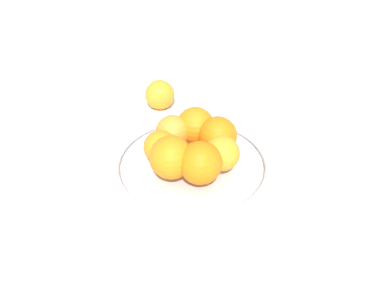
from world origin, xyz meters
name	(u,v)px	position (x,y,z in m)	size (l,w,h in m)	color
ground_plane	(192,170)	(0.00, 0.00, 0.00)	(4.00, 4.00, 0.00)	silver
fruit_bowl	(192,164)	(0.00, 0.00, 0.01)	(0.33, 0.33, 0.03)	silver
orange_pile	(192,145)	(0.00, 0.00, 0.07)	(0.19, 0.19, 0.08)	orange
stray_orange	(160,95)	(0.04, 0.26, 0.04)	(0.08, 0.08, 0.08)	orange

